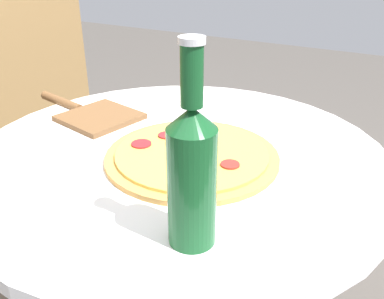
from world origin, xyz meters
The scene contains 4 objects.
table centered at (0.00, 0.00, 0.54)m, with size 0.82×0.82×0.70m.
pizza centered at (-0.01, -0.04, 0.71)m, with size 0.33×0.33×0.02m.
beer_bottle centered at (-0.23, -0.15, 0.81)m, with size 0.07×0.07×0.28m.
pizza_paddle centered at (0.06, 0.27, 0.71)m, with size 0.18×0.32×0.02m.
Camera 1 is at (-0.64, -0.38, 1.08)m, focal length 40.00 mm.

